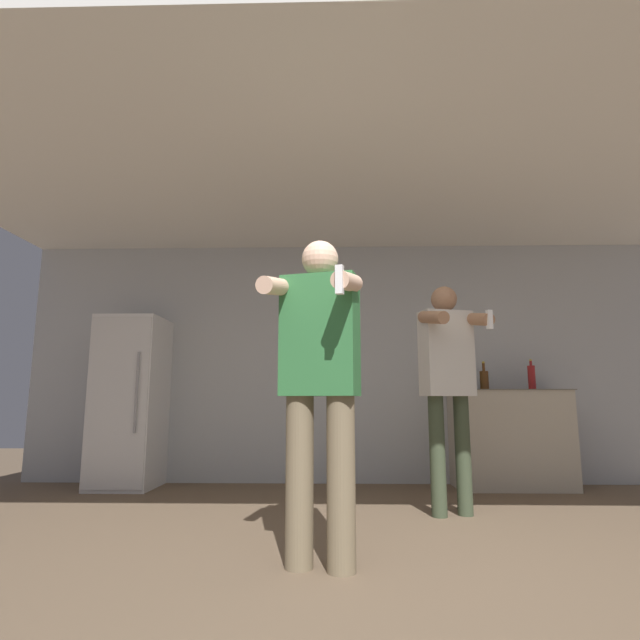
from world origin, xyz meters
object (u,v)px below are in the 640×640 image
bottle_clear_vodka (484,379)px  person_man_side (448,372)px  bottle_short_whiskey (532,377)px  bottle_green_wine (470,378)px  person_woman_foreground (320,377)px  refrigerator (130,401)px

bottle_clear_vodka → person_man_side: person_man_side is taller
bottle_short_whiskey → bottle_green_wine: bearing=-180.0°
bottle_short_whiskey → person_woman_foreground: 3.17m
person_woman_foreground → person_man_side: 1.56m
bottle_short_whiskey → refrigerator: bearing=-179.7°
person_man_side → bottle_short_whiskey: bearing=46.7°
refrigerator → bottle_green_wine: bearing=0.4°
person_man_side → bottle_green_wine: bearing=67.3°
bottle_clear_vodka → person_man_side: (-0.63, -1.17, 0.00)m
bottle_green_wine → bottle_short_whiskey: bearing=0.0°
refrigerator → person_woman_foreground: 3.09m
bottle_short_whiskey → person_woman_foreground: person_woman_foreground is taller
bottle_clear_vodka → person_woman_foreground: person_woman_foreground is taller
person_woman_foreground → person_man_side: size_ratio=0.99×
refrigerator → bottle_short_whiskey: bearing=0.3°
bottle_short_whiskey → bottle_clear_vodka: bearing=-180.0°
bottle_green_wine → person_woman_foreground: bearing=-121.2°
bottle_short_whiskey → person_woman_foreground: (-2.07, -2.40, -0.11)m
refrigerator → bottle_short_whiskey: 4.05m
bottle_short_whiskey → bottle_green_wine: size_ratio=1.08×
bottle_green_wine → bottle_clear_vodka: (0.14, 0.00, -0.01)m
bottle_short_whiskey → person_woman_foreground: bearing=-130.7°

